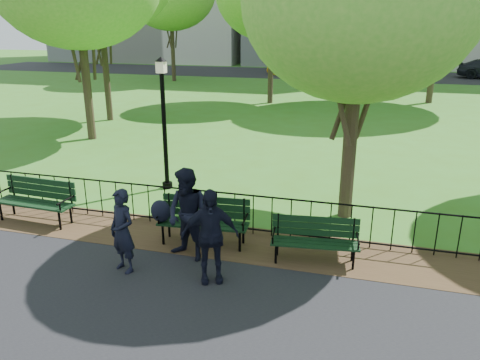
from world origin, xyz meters
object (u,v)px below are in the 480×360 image
(tree_near_e, at_px, (361,0))
(park_bench_main, at_px, (185,214))
(person_right, at_px, (210,236))
(park_bench_left_a, at_px, (37,196))
(lamppost, at_px, (164,119))
(park_bench_right_a, at_px, (315,235))
(person_mid, at_px, (188,215))
(sedan_silver, at_px, (299,64))
(taxi, at_px, (290,67))
(person_left, at_px, (122,231))

(tree_near_e, bearing_deg, park_bench_main, -142.66)
(park_bench_main, height_order, person_right, person_right)
(tree_near_e, bearing_deg, park_bench_left_a, -162.06)
(lamppost, xyz_separation_m, person_right, (2.71, -4.25, -1.04))
(park_bench_right_a, height_order, lamppost, lamppost)
(park_bench_main, height_order, person_mid, person_mid)
(tree_near_e, distance_m, sedan_silver, 31.84)
(park_bench_right_a, xyz_separation_m, tree_near_e, (0.42, 2.36, 4.18))
(park_bench_left_a, distance_m, person_right, 4.81)
(park_bench_right_a, bearing_deg, lamppost, 138.55)
(park_bench_left_a, relative_size, park_bench_right_a, 1.13)
(taxi, relative_size, sedan_silver, 0.77)
(person_left, xyz_separation_m, person_right, (1.60, 0.09, 0.07))
(person_left, xyz_separation_m, person_mid, (0.95, 0.74, 0.11))
(park_bench_left_a, height_order, person_mid, person_mid)
(person_left, relative_size, sedan_silver, 0.30)
(person_right, distance_m, taxi, 33.87)
(park_bench_left_a, height_order, park_bench_right_a, park_bench_left_a)
(tree_near_e, height_order, person_right, tree_near_e)
(park_bench_main, relative_size, park_bench_left_a, 1.05)
(lamppost, distance_m, sedan_silver, 30.40)
(park_bench_right_a, height_order, person_mid, person_mid)
(park_bench_main, relative_size, park_bench_right_a, 1.19)
(park_bench_left_a, xyz_separation_m, person_left, (2.99, -1.51, 0.18))
(tree_near_e, bearing_deg, person_left, -135.04)
(person_left, bearing_deg, park_bench_left_a, 176.97)
(park_bench_main, bearing_deg, sedan_silver, 90.75)
(park_bench_main, height_order, sedan_silver, sedan_silver)
(person_left, bearing_deg, tree_near_e, 68.69)
(sedan_silver, bearing_deg, park_bench_right_a, -175.22)
(tree_near_e, relative_size, taxi, 1.72)
(person_mid, xyz_separation_m, taxi, (-3.78, 32.93, -0.21))
(tree_near_e, height_order, sedan_silver, tree_near_e)
(tree_near_e, xyz_separation_m, person_right, (-2.06, -3.57, -3.85))
(park_bench_main, relative_size, person_left, 1.28)
(park_bench_left_a, height_order, person_right, person_right)
(person_left, height_order, person_right, person_right)
(person_right, relative_size, taxi, 0.43)
(person_left, xyz_separation_m, sedan_silver, (-2.27, 34.70, 0.07))
(park_bench_left_a, bearing_deg, person_right, -14.09)
(park_bench_main, xyz_separation_m, person_right, (0.96, -1.26, 0.21))
(park_bench_main, distance_m, sedan_silver, 33.48)
(park_bench_right_a, bearing_deg, park_bench_main, 172.27)
(person_mid, xyz_separation_m, person_right, (0.65, -0.65, -0.04))
(park_bench_left_a, distance_m, person_mid, 4.03)
(park_bench_left_a, relative_size, person_right, 1.11)
(park_bench_main, distance_m, park_bench_right_a, 2.62)
(park_bench_left_a, distance_m, park_bench_right_a, 6.25)
(person_left, height_order, sedan_silver, sedan_silver)
(person_left, bearing_deg, sedan_silver, 117.47)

